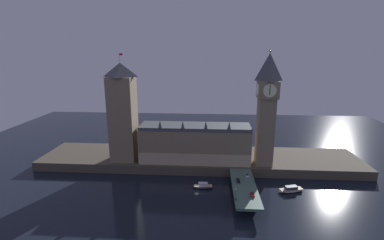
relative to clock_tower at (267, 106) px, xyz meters
The scene contains 14 objects.
ground_plane 66.61m from the clock_tower, 147.63° to the right, with size 400.00×400.00×0.00m, color black.
embankment 60.20m from the clock_tower, 163.58° to the left, with size 220.00×42.00×6.04m.
parliament_hall 51.98m from the clock_tower, behind, with size 72.25×20.44×29.24m.
clock_tower is the anchor object (origin of this frame).
victoria_tower 92.59m from the clock_tower, behind, with size 16.31×16.31×70.53m.
bridge 53.48m from the clock_tower, 116.30° to the right, with size 13.15×46.00×5.89m.
car_northbound_lead 49.58m from the clock_tower, 125.23° to the right, with size 1.93×4.73×1.41m.
car_southbound_lead 57.72m from the clock_tower, 106.94° to the right, with size 1.98×4.42×1.55m.
car_southbound_trail 44.29m from the clock_tower, 123.50° to the right, with size 1.98×4.25×1.34m.
pedestrian_near_rail 64.28m from the clock_tower, 114.23° to the right, with size 0.38×0.38×1.73m.
pedestrian_mid_walk 47.54m from the clock_tower, 109.69° to the right, with size 0.38×0.38×1.77m.
street_lamp_near 61.82m from the clock_tower, 115.21° to the right, with size 1.34×0.60×6.09m.
boat_upstream 62.77m from the clock_tower, 147.33° to the right, with size 12.23×4.66×3.56m.
boat_downstream 51.23m from the clock_tower, 65.29° to the right, with size 15.79×8.69×3.35m.
Camera 1 is at (6.99, -145.42, 77.57)m, focal length 26.00 mm.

